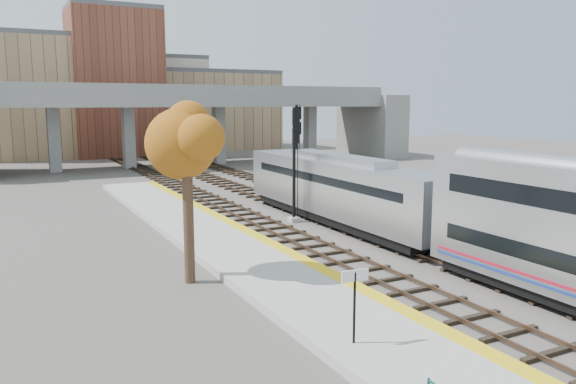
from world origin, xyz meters
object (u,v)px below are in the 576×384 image
signal_mast_mid (297,152)px  car_b (346,170)px  car_c (363,166)px  tree (186,132)px  signal_mast_near (295,165)px  car_a (353,176)px  signal_mast_far (173,143)px  locomotive (338,188)px

signal_mast_mid → car_b: size_ratio=1.95×
signal_mast_mid → car_c: size_ratio=1.88×
tree → car_c: tree is taller
signal_mast_near → signal_mast_mid: bearing=60.6°
tree → car_a: bearing=43.2°
signal_mast_far → car_c: 20.77m
locomotive → car_b: locomotive is taller
tree → car_b: size_ratio=2.27×
car_b → car_a: bearing=-119.6°
signal_mast_near → tree: 13.20m
tree → car_a: (22.53, 21.19, -5.61)m
signal_mast_mid → car_a: bearing=30.8°
signal_mast_far → signal_mast_mid: bearing=-78.3°
signal_mast_near → car_a: (12.93, 12.54, -2.91)m
locomotive → tree: size_ratio=2.24×
signal_mast_mid → signal_mast_near: bearing=-119.4°
signal_mast_far → signal_mast_near: bearing=-90.0°
signal_mast_near → car_a: bearing=44.1°
signal_mast_mid → tree: tree is taller
locomotive → signal_mast_far: bearing=94.2°
signal_mast_far → car_c: signal_mast_far is taller
car_b → tree: bearing=-137.5°
signal_mast_near → tree: (-9.60, -8.65, 2.70)m
signal_mast_near → car_a: 18.25m
locomotive → car_c: size_ratio=4.88×
signal_mast_mid → signal_mast_far: signal_mast_mid is taller
signal_mast_mid → car_c: bearing=40.0°
car_c → car_a: bearing=-149.3°
tree → locomotive: bearing=30.3°
locomotive → car_a: bearing=53.0°
locomotive → tree: (-11.70, -6.84, 4.03)m
locomotive → signal_mast_mid: size_ratio=2.60×
signal_mast_near → signal_mast_far: size_ratio=1.07×
signal_mast_far → car_a: 19.61m
signal_mast_far → car_b: signal_mast_far is taller
locomotive → signal_mast_mid: bearing=77.6°
car_b → car_c: bearing=30.1°
tree → car_b: 36.39m
tree → car_c: size_ratio=2.18×
signal_mast_mid → car_a: 10.71m
tree → car_a: 31.44m
signal_mast_near → car_b: 23.27m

